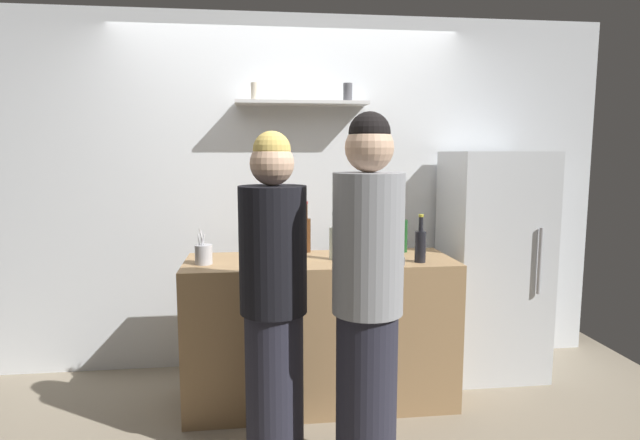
% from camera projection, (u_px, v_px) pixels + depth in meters
% --- Properties ---
extents(back_wall_assembly, '(4.80, 0.32, 2.60)m').
position_uv_depth(back_wall_assembly, '(289.00, 193.00, 3.92)').
color(back_wall_assembly, white).
rests_on(back_wall_assembly, ground).
extents(refrigerator, '(0.67, 0.60, 1.61)m').
position_uv_depth(refrigerator, '(493.00, 264.00, 3.76)').
color(refrigerator, silver).
rests_on(refrigerator, ground).
extents(counter, '(1.69, 0.60, 0.94)m').
position_uv_depth(counter, '(320.00, 330.00, 3.35)').
color(counter, '#9E7A51').
rests_on(counter, ground).
extents(baking_pan, '(0.34, 0.24, 0.05)m').
position_uv_depth(baking_pan, '(373.00, 258.00, 3.20)').
color(baking_pan, gray).
rests_on(baking_pan, counter).
extents(utensil_holder, '(0.10, 0.10, 0.22)m').
position_uv_depth(utensil_holder, '(204.00, 254.00, 3.14)').
color(utensil_holder, '#B2B2B7').
rests_on(utensil_holder, counter).
extents(wine_bottle_amber_glass, '(0.07, 0.07, 0.34)m').
position_uv_depth(wine_bottle_amber_glass, '(306.00, 233.00, 3.51)').
color(wine_bottle_amber_glass, '#472814').
rests_on(wine_bottle_amber_glass, counter).
extents(wine_bottle_green_glass, '(0.07, 0.07, 0.33)m').
position_uv_depth(wine_bottle_green_glass, '(402.00, 234.00, 3.52)').
color(wine_bottle_green_glass, '#19471E').
rests_on(wine_bottle_green_glass, counter).
extents(wine_bottle_dark_glass, '(0.07, 0.07, 0.30)m').
position_uv_depth(wine_bottle_dark_glass, '(420.00, 245.00, 3.19)').
color(wine_bottle_dark_glass, black).
rests_on(wine_bottle_dark_glass, counter).
extents(wine_bottle_pale_glass, '(0.07, 0.07, 0.30)m').
position_uv_depth(wine_bottle_pale_glass, '(334.00, 242.00, 3.27)').
color(wine_bottle_pale_glass, '#B2BFB2').
rests_on(wine_bottle_pale_glass, counter).
extents(water_bottle_plastic, '(0.09, 0.09, 0.22)m').
position_uv_depth(water_bottle_plastic, '(299.00, 244.00, 3.27)').
color(water_bottle_plastic, silver).
rests_on(water_bottle_plastic, counter).
extents(person_blonde, '(0.34, 0.34, 1.71)m').
position_uv_depth(person_blonde, '(274.00, 303.00, 2.63)').
color(person_blonde, '#262633').
rests_on(person_blonde, ground).
extents(person_grey_hoodie, '(0.34, 0.34, 1.80)m').
position_uv_depth(person_grey_hoodie, '(367.00, 301.00, 2.49)').
color(person_grey_hoodie, '#262633').
rests_on(person_grey_hoodie, ground).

